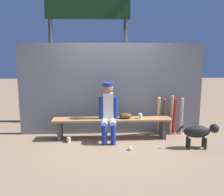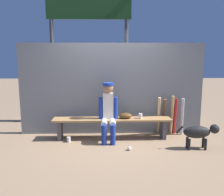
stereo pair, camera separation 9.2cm
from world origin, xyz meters
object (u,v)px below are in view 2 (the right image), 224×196
Objects in this scene: bat_wood_natural at (159,116)px; bat_wood_tan at (172,115)px; bat_aluminum_red at (175,116)px; cup_on_bench at (140,116)px; dugout_bench at (112,123)px; scoreboard at (92,24)px; player_seated at (108,110)px; bat_aluminum_silver at (182,117)px; baseball_glove at (126,116)px; cup_on_ground at (69,140)px; dog at (200,132)px; bat_wood_dark at (163,116)px; baseball at (129,148)px.

bat_wood_tan is (0.30, 0.01, 0.01)m from bat_wood_natural.
bat_aluminum_red is 7.60× the size of cup_on_bench.
dugout_bench is 2.70m from scoreboard.
bat_aluminum_silver is at bearing 10.44° from player_seated.
bat_aluminum_red is 0.91m from cup_on_bench.
bat_aluminum_silver is (1.31, 0.20, -0.08)m from baseball_glove.
bat_aluminum_silver is 2.58m from cup_on_ground.
baseball_glove reaches higher than dog.
cup_on_ground is (-2.10, -0.46, -0.37)m from bat_wood_dark.
scoreboard is at bearing 127.74° from cup_on_bench.
bat_wood_tan is at bearing 13.77° from player_seated.
bat_wood_dark is 1.01× the size of dog.
scoreboard is at bearing 148.15° from bat_wood_tan.
baseball_glove is 0.33× the size of bat_aluminum_red.
dugout_bench is 1.10m from bat_wood_natural.
bat_wood_tan reaches higher than bat_wood_natural.
bat_aluminum_silver is (0.14, -0.09, 0.01)m from bat_aluminum_red.
player_seated reaches higher than bat_wood_natural.
bat_wood_dark is at bearing 12.47° from cup_on_ground.
bat_aluminum_silver is (0.23, -0.05, -0.03)m from bat_wood_tan.
baseball_glove is at bearing -60.94° from scoreboard.
player_seated reaches higher than bat_aluminum_silver.
cup_on_ground is (-0.92, -0.20, -0.30)m from dugout_bench.
player_seated is 4.40× the size of baseball_glove.
player_seated reaches higher than cup_on_ground.
bat_wood_dark is 2.98m from scoreboard.
bat_wood_natural is at bearing 17.16° from baseball_glove.
baseball is at bearing -55.87° from player_seated.
player_seated is 1.48× the size of bat_aluminum_red.
player_seated is 0.72m from cup_on_bench.
scoreboard is at bearing 150.06° from bat_aluminum_silver.
bat_aluminum_red is at bearing 14.12° from baseball_glove.
player_seated is 1.37× the size of bat_wood_natural.
dugout_bench is at bearing 158.68° from dog.
bat_wood_natural reaches higher than cup_on_bench.
cup_on_ground is at bearing -173.16° from cup_on_bench.
dog reaches higher than baseball.
dugout_bench is at bearing -172.72° from bat_aluminum_silver.
bat_wood_natural is 0.30m from bat_wood_tan.
cup_on_bench is at bearing -1.84° from dugout_bench.
bat_aluminum_silver is (1.60, 0.20, 0.07)m from dugout_bench.
bat_wood_natural is 2.91m from scoreboard.
cup_on_ground is at bearing -170.45° from baseball_glove.
bat_wood_tan is 8.27× the size of cup_on_ground.
player_seated is 0.42m from baseball_glove.
cup_on_ground is 1.61m from cup_on_bench.
bat_wood_natural reaches higher than dugout_bench.
scoreboard is (-0.78, 1.41, 2.10)m from baseball_glove.
baseball_glove is 0.82m from bat_wood_natural.
cup_on_bench is (0.62, -0.02, 0.15)m from dugout_bench.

